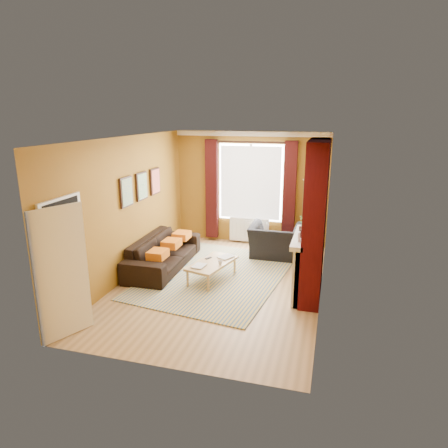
% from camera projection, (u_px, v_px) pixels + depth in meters
% --- Properties ---
extents(ground, '(5.50, 5.50, 0.00)m').
position_uv_depth(ground, '(221.00, 284.00, 7.80)').
color(ground, olive).
rests_on(ground, ground).
extents(room_walls, '(3.82, 5.54, 2.83)m').
position_uv_depth(room_walls, '(256.00, 214.00, 7.52)').
color(room_walls, '#8D611B').
rests_on(room_walls, ground).
extents(striped_rug, '(3.00, 3.84, 0.02)m').
position_uv_depth(striped_rug, '(216.00, 275.00, 8.18)').
color(striped_rug, '#365F94').
rests_on(striped_rug, ground).
extents(sofa, '(0.94, 2.33, 0.68)m').
position_uv_depth(sofa, '(164.00, 252.00, 8.55)').
color(sofa, black).
rests_on(sofa, ground).
extents(armchair, '(1.17, 1.02, 0.76)m').
position_uv_depth(armchair, '(276.00, 241.00, 9.18)').
color(armchair, black).
rests_on(armchair, ground).
extents(coffee_table, '(0.84, 1.26, 0.39)m').
position_uv_depth(coffee_table, '(212.00, 264.00, 7.88)').
color(coffee_table, tan).
rests_on(coffee_table, ground).
extents(wicker_stool, '(0.44, 0.44, 0.44)m').
position_uv_depth(wicker_stool, '(276.00, 246.00, 9.31)').
color(wicker_stool, olive).
rests_on(wicker_stool, ground).
extents(floor_lamp, '(0.29, 0.29, 1.75)m').
position_uv_depth(floor_lamp, '(308.00, 195.00, 9.26)').
color(floor_lamp, black).
rests_on(floor_lamp, ground).
extents(book_a, '(0.25, 0.32, 0.03)m').
position_uv_depth(book_a, '(194.00, 265.00, 7.67)').
color(book_a, '#999999').
rests_on(book_a, coffee_table).
extents(book_b, '(0.36, 0.40, 0.02)m').
position_uv_depth(book_b, '(222.00, 255.00, 8.20)').
color(book_b, '#999999').
rests_on(book_b, coffee_table).
extents(mug, '(0.13, 0.13, 0.08)m').
position_uv_depth(mug, '(220.00, 262.00, 7.73)').
color(mug, '#999999').
rests_on(mug, coffee_table).
extents(tv_remote, '(0.11, 0.15, 0.02)m').
position_uv_depth(tv_remote, '(208.00, 258.00, 8.06)').
color(tv_remote, black).
rests_on(tv_remote, coffee_table).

